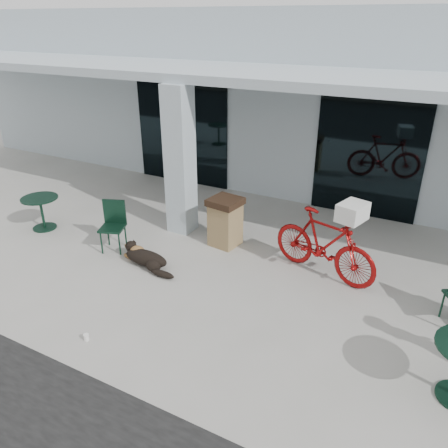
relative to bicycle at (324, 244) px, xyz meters
The scene contains 13 objects.
ground 2.66m from the bicycle, 132.88° to the right, with size 80.00×80.00×0.00m, color #A8A59F.
building 7.02m from the bicycle, 104.97° to the left, with size 22.00×7.00×4.50m, color #AEBEC5.
storefront_glass_left 5.89m from the bicycle, 148.18° to the left, with size 2.80×0.06×2.70m, color black.
storefront_glass_right 3.17m from the bicycle, 89.34° to the left, with size 2.40×0.06×2.70m, color black.
column 3.42m from the bicycle, behind, with size 0.50×0.50×3.12m, color #AEBEC5.
overhang 3.57m from the bicycle, 136.07° to the left, with size 22.00×2.80×0.18m, color #AEBEC5.
bicycle is the anchor object (origin of this frame).
laundry_basket 0.89m from the bicycle, 15.78° to the right, with size 0.51×0.38×0.30m, color white.
dog 3.29m from the bicycle, 157.35° to the right, with size 1.06×0.35×0.35m, color black, non-canonical shape.
cup_near_dog 4.24m from the bicycle, 126.33° to the right, with size 0.08×0.08×0.10m, color white.
cafe_table_near 6.11m from the bicycle, behind, with size 0.78×0.78×0.73m, color #113022, non-canonical shape.
cafe_chair_near 4.10m from the bicycle, 165.10° to the right, with size 0.46×0.50×1.01m, color #113022, non-canonical shape.
trash_receptacle 2.11m from the bicycle, behind, with size 0.60×0.60×1.02m, color olive, non-canonical shape.
Camera 1 is at (3.41, -4.98, 4.25)m, focal length 35.00 mm.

